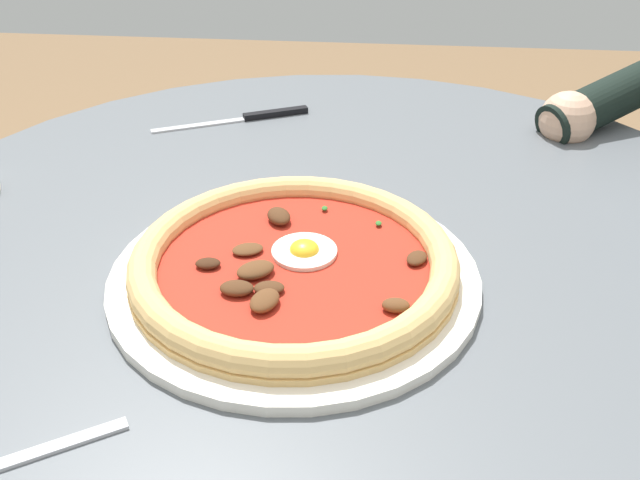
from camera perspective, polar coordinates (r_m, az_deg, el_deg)
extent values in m
cylinder|color=#565B60|center=(0.69, 1.12, -1.54)|extent=(0.96, 0.96, 0.03)
cylinder|color=white|center=(0.63, -2.04, -2.94)|extent=(0.33, 0.33, 0.01)
cylinder|color=#E0B26B|center=(0.63, -2.06, -2.34)|extent=(0.29, 0.29, 0.01)
torus|color=#E0B26B|center=(0.62, -2.07, -1.60)|extent=(0.29, 0.29, 0.03)
cylinder|color=red|center=(0.63, -2.06, -1.97)|extent=(0.27, 0.27, 0.00)
cylinder|color=white|center=(0.64, -1.25, -0.91)|extent=(0.06, 0.06, 0.00)
ellipsoid|color=yellow|center=(0.64, -1.26, -0.76)|extent=(0.03, 0.03, 0.02)
ellipsoid|color=brown|center=(0.57, -4.43, -4.83)|extent=(0.04, 0.03, 0.01)
ellipsoid|color=#4C2D19|center=(0.59, -4.07, -3.83)|extent=(0.02, 0.03, 0.01)
ellipsoid|color=#4C2D19|center=(0.59, -6.65, -3.83)|extent=(0.02, 0.03, 0.01)
ellipsoid|color=#3D2314|center=(0.63, -8.92, -1.85)|extent=(0.02, 0.02, 0.01)
ellipsoid|color=brown|center=(0.64, -5.78, -0.74)|extent=(0.03, 0.03, 0.01)
ellipsoid|color=#4C2D19|center=(0.68, -3.30, 1.92)|extent=(0.04, 0.03, 0.01)
ellipsoid|color=#4C2D19|center=(0.63, 7.72, -1.43)|extent=(0.03, 0.02, 0.01)
ellipsoid|color=brown|center=(0.57, 6.05, -5.19)|extent=(0.02, 0.02, 0.01)
ellipsoid|color=brown|center=(0.61, -5.16, -2.38)|extent=(0.04, 0.04, 0.01)
ellipsoid|color=#2D6B28|center=(0.68, 4.69, 1.34)|extent=(0.01, 0.01, 0.00)
ellipsoid|color=#2D6B28|center=(0.70, 0.37, 2.54)|extent=(0.01, 0.01, 0.00)
ellipsoid|color=#2D6B28|center=(0.63, -1.19, -1.29)|extent=(0.01, 0.01, 0.00)
cube|color=silver|center=(0.95, -9.68, 8.98)|extent=(0.06, 0.11, 0.00)
cube|color=black|center=(0.97, -3.55, 10.04)|extent=(0.05, 0.08, 0.01)
cylinder|color=black|center=(1.02, 23.38, 10.94)|extent=(0.19, 0.25, 0.11)
sphere|color=tan|center=(0.96, 19.10, 9.08)|extent=(0.07, 0.07, 0.07)
cylinder|color=#B7B2A8|center=(1.37, 18.76, -9.32)|extent=(0.02, 0.02, 0.44)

